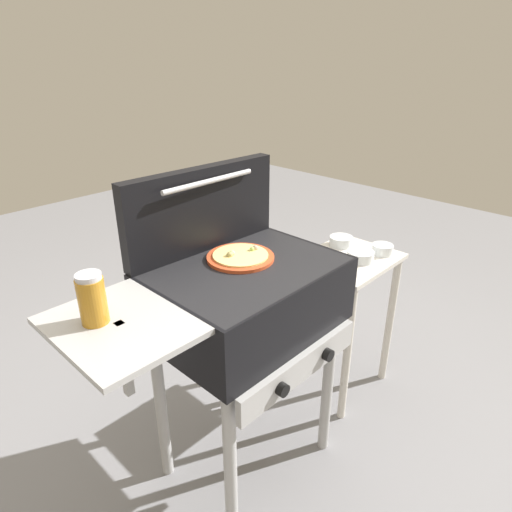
% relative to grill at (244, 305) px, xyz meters
% --- Properties ---
extents(ground_plane, '(8.00, 8.00, 0.00)m').
position_rel_grill_xyz_m(ground_plane, '(0.01, 0.00, -0.76)').
color(ground_plane, gray).
extents(grill, '(0.96, 0.53, 0.90)m').
position_rel_grill_xyz_m(grill, '(0.00, 0.00, 0.00)').
color(grill, black).
rests_on(grill, ground_plane).
extents(grill_lid_open, '(0.63, 0.09, 0.30)m').
position_rel_grill_xyz_m(grill_lid_open, '(0.01, 0.22, 0.30)').
color(grill_lid_open, black).
rests_on(grill_lid_open, grill).
extents(pizza_cheese, '(0.24, 0.24, 0.03)m').
position_rel_grill_xyz_m(pizza_cheese, '(0.04, 0.06, 0.15)').
color(pizza_cheese, '#C64723').
rests_on(pizza_cheese, grill).
extents(sauce_jar, '(0.07, 0.07, 0.14)m').
position_rel_grill_xyz_m(sauce_jar, '(-0.51, 0.05, 0.21)').
color(sauce_jar, '#B77A1E').
rests_on(sauce_jar, grill).
extents(prep_table, '(0.44, 0.36, 0.71)m').
position_rel_grill_xyz_m(prep_table, '(0.67, 0.00, -0.24)').
color(prep_table, beige).
rests_on(prep_table, ground_plane).
extents(topping_bowl_near, '(0.12, 0.12, 0.04)m').
position_rel_grill_xyz_m(topping_bowl_near, '(0.68, -0.05, -0.03)').
color(topping_bowl_near, silver).
rests_on(topping_bowl_near, prep_table).
extents(topping_bowl_far, '(0.11, 0.11, 0.04)m').
position_rel_grill_xyz_m(topping_bowl_far, '(0.76, 0.11, -0.03)').
color(topping_bowl_far, silver).
rests_on(topping_bowl_far, prep_table).
extents(topping_bowl_middle, '(0.10, 0.10, 0.04)m').
position_rel_grill_xyz_m(topping_bowl_middle, '(0.81, -0.08, -0.03)').
color(topping_bowl_middle, silver).
rests_on(topping_bowl_middle, prep_table).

